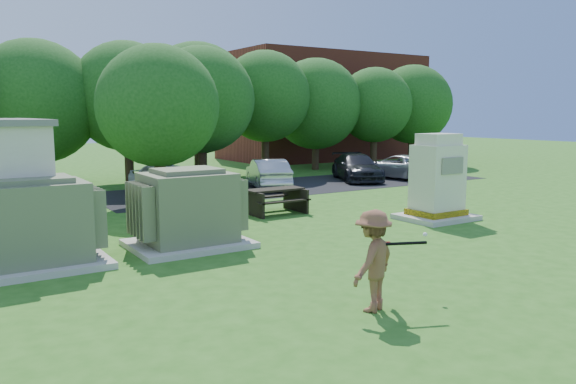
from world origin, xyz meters
TOP-DOWN VIEW (x-y plane):
  - ground at (0.00, 0.00)m, footprint 120.00×120.00m
  - brick_building at (18.00, 27.00)m, footprint 15.00×8.00m
  - parking_strip at (7.00, 13.50)m, footprint 20.00×6.00m
  - transformer_left at (-6.50, 4.50)m, footprint 3.00×2.40m
  - transformer_right at (-2.80, 4.50)m, footprint 3.00×2.40m
  - generator_cabinet at (5.63, 3.65)m, footprint 2.33×1.91m
  - picnic_table at (1.70, 7.52)m, footprint 2.06×1.54m
  - batter at (-1.96, -1.83)m, footprint 1.34×1.07m
  - person_by_generator at (7.16, 4.13)m, footprint 0.78×0.67m
  - person_at_picnic at (-0.95, 6.48)m, footprint 1.11×1.04m
  - car_white at (0.08, 13.53)m, footprint 2.75×4.47m
  - car_silver_a at (4.91, 13.39)m, footprint 2.80×4.47m
  - car_dark at (10.50, 13.64)m, footprint 3.75×5.13m
  - car_silver_b at (13.00, 13.06)m, footprint 2.84×4.93m
  - batting_equipment at (-1.31, -1.91)m, footprint 1.44×0.67m
  - tree_row at (1.75, 18.50)m, footprint 41.30×13.30m

SIDE VIEW (x-z plane):
  - ground at x=0.00m, z-range 0.00..0.00m
  - parking_strip at x=7.00m, z-range 0.00..0.01m
  - picnic_table at x=1.70m, z-range 0.11..0.99m
  - car_silver_b at x=13.00m, z-range 0.00..1.29m
  - car_dark at x=10.50m, z-range 0.00..1.38m
  - car_silver_a at x=4.91m, z-range 0.00..1.39m
  - car_white at x=0.08m, z-range 0.00..1.42m
  - person_by_generator at x=7.16m, z-range 0.00..1.79m
  - person_at_picnic at x=-0.95m, z-range 0.00..1.81m
  - batter at x=-1.96m, z-range 0.00..1.82m
  - transformer_left at x=-6.50m, z-range -0.07..2.00m
  - transformer_right at x=-2.80m, z-range -0.07..2.00m
  - batting_equipment at x=-1.31m, z-range 1.13..1.24m
  - generator_cabinet at x=5.63m, z-range -0.18..2.66m
  - brick_building at x=18.00m, z-range 0.00..8.00m
  - tree_row at x=1.75m, z-range 0.50..7.80m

